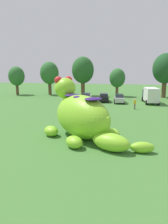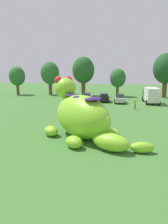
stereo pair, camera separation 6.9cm
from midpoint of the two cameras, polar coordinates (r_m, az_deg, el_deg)
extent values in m
plane|color=#427533|center=(18.00, 3.33, -8.19)|extent=(160.00, 160.00, 0.00)
ellipsoid|color=#8CD12D|center=(18.64, -0.59, -1.24)|extent=(7.46, 7.25, 3.90)
ellipsoid|color=#8CD12D|center=(20.78, -5.17, 6.62)|extent=(3.06, 3.05, 2.06)
sphere|color=red|center=(20.73, -7.01, 8.72)|extent=(0.82, 0.82, 0.82)
sphere|color=red|center=(21.28, -4.27, 8.83)|extent=(0.82, 0.82, 0.82)
ellipsoid|color=navy|center=(19.64, -3.15, 4.70)|extent=(1.98, 1.99, 0.26)
ellipsoid|color=navy|center=(18.34, -0.60, 4.24)|extent=(1.98, 1.99, 0.26)
ellipsoid|color=navy|center=(16.93, 2.68, 3.64)|extent=(1.98, 1.99, 0.26)
ellipsoid|color=#8CD12D|center=(19.59, -9.02, -5.22)|extent=(2.04, 2.01, 0.95)
ellipsoid|color=#8CD12D|center=(21.72, 1.37, -3.43)|extent=(2.04, 2.01, 0.95)
ellipsoid|color=#8CD12D|center=(16.47, -2.66, -8.32)|extent=(2.04, 2.01, 0.95)
ellipsoid|color=#8CD12D|center=(18.76, 7.80, -5.93)|extent=(2.04, 2.01, 0.95)
ellipsoid|color=#8CD12D|center=(15.96, 7.51, -8.27)|extent=(3.48, 2.64, 1.37)
ellipsoid|color=#8CD12D|center=(16.11, 16.00, -9.45)|extent=(1.90, 1.11, 0.83)
cube|color=yellow|center=(42.22, -3.96, 4.12)|extent=(2.16, 4.27, 0.80)
cube|color=#2D333D|center=(41.99, -4.01, 5.04)|extent=(1.71, 2.13, 0.60)
cylinder|color=black|center=(43.67, -4.75, 3.82)|extent=(0.31, 0.66, 0.64)
cylinder|color=black|center=(43.37, -2.55, 3.80)|extent=(0.31, 0.66, 0.64)
cylinder|color=black|center=(41.20, -5.44, 3.36)|extent=(0.31, 0.66, 0.64)
cylinder|color=black|center=(40.88, -3.10, 3.33)|extent=(0.31, 0.66, 0.64)
cube|color=white|center=(41.45, 0.86, 4.01)|extent=(2.11, 4.25, 0.80)
cube|color=#2D333D|center=(41.21, 0.84, 4.95)|extent=(1.69, 2.11, 0.60)
cylinder|color=black|center=(42.85, -0.09, 3.71)|extent=(0.30, 0.66, 0.64)
cylinder|color=black|center=(42.67, 2.18, 3.67)|extent=(0.30, 0.66, 0.64)
cylinder|color=black|center=(40.35, -0.54, 3.24)|extent=(0.30, 0.66, 0.64)
cylinder|color=black|center=(40.16, 1.86, 3.19)|extent=(0.30, 0.66, 0.64)
cube|color=black|center=(40.99, 5.69, 3.87)|extent=(2.22, 4.29, 0.80)
cube|color=#2D333D|center=(40.76, 5.71, 4.82)|extent=(1.74, 2.15, 0.60)
cylinder|color=black|center=(42.31, 4.53, 3.58)|extent=(0.32, 0.67, 0.64)
cylinder|color=black|center=(42.31, 6.83, 3.54)|extent=(0.32, 0.67, 0.64)
cylinder|color=black|center=(39.79, 4.45, 3.09)|extent=(0.32, 0.67, 0.64)
cylinder|color=black|center=(39.80, 6.90, 3.04)|extent=(0.32, 0.67, 0.64)
cube|color=#B7BABF|center=(39.74, 9.90, 3.53)|extent=(2.08, 4.24, 0.80)
cube|color=#2D333D|center=(39.51, 9.94, 4.50)|extent=(1.67, 2.10, 0.60)
cylinder|color=black|center=(41.03, 8.63, 3.25)|extent=(0.30, 0.66, 0.64)
cylinder|color=black|center=(41.10, 11.00, 3.18)|extent=(0.30, 0.66, 0.64)
cylinder|color=black|center=(38.52, 8.68, 2.72)|extent=(0.30, 0.66, 0.64)
cylinder|color=black|center=(38.59, 11.21, 2.65)|extent=(0.30, 0.66, 0.64)
cube|color=#333842|center=(43.24, 17.51, 4.70)|extent=(2.18, 2.00, 1.90)
cube|color=silver|center=(40.08, 18.36, 4.60)|extent=(2.58, 4.80, 2.50)
cylinder|color=black|center=(43.18, 16.13, 3.50)|extent=(0.37, 0.92, 0.90)
cylinder|color=black|center=(43.54, 18.73, 3.41)|extent=(0.37, 0.92, 0.90)
cylinder|color=black|center=(38.47, 17.17, 2.53)|extent=(0.37, 0.92, 0.90)
cylinder|color=black|center=(38.90, 20.22, 2.43)|extent=(0.37, 0.92, 0.90)
cylinder|color=brown|center=(55.53, -17.86, 5.89)|extent=(0.72, 0.72, 2.51)
ellipsoid|color=#2D662D|center=(55.34, -18.08, 9.47)|extent=(4.02, 4.02, 4.82)
cylinder|color=brown|center=(53.68, -9.28, 6.34)|extent=(0.84, 0.84, 2.92)
ellipsoid|color=#2D662D|center=(53.49, -9.42, 10.65)|extent=(4.68, 4.68, 5.61)
cylinder|color=brown|center=(50.52, -0.15, 6.40)|extent=(0.94, 0.94, 3.30)
ellipsoid|color=#235623|center=(50.33, -0.15, 11.58)|extent=(5.29, 5.29, 6.34)
cylinder|color=brown|center=(50.14, 9.29, 5.66)|extent=(0.67, 0.67, 2.33)
ellipsoid|color=#2D662D|center=(49.93, 9.41, 9.33)|extent=(3.73, 3.73, 4.48)
cylinder|color=brown|center=(50.45, 21.46, 5.72)|extent=(1.00, 1.00, 3.49)
ellipsoid|color=#1E4C23|center=(50.28, 21.87, 11.19)|extent=(5.59, 5.59, 6.71)
cylinder|color=black|center=(35.20, 1.86, 2.23)|extent=(0.26, 0.26, 0.88)
cube|color=black|center=(35.09, 1.87, 3.43)|extent=(0.38, 0.22, 0.60)
sphere|color=beige|center=(35.03, 1.88, 4.11)|extent=(0.22, 0.22, 0.22)
cylinder|color=#726656|center=(33.60, 14.05, 1.46)|extent=(0.26, 0.26, 0.88)
cube|color=gold|center=(33.49, 14.11, 2.71)|extent=(0.38, 0.22, 0.60)
sphere|color=beige|center=(33.43, 14.14, 3.42)|extent=(0.22, 0.22, 0.22)
camera|label=1|loc=(0.03, -89.90, 0.02)|focal=32.88mm
camera|label=2|loc=(0.03, 90.10, -0.02)|focal=32.88mm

